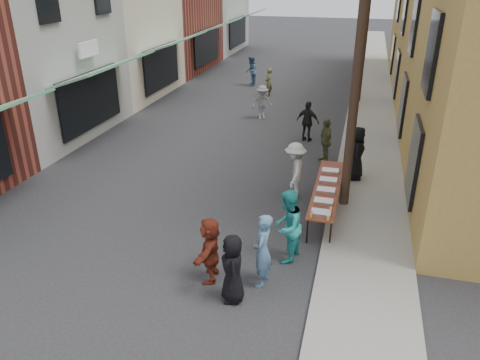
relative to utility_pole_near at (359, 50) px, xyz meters
The scene contains 26 objects.
ground 6.91m from the utility_pole_near, 145.10° to the right, with size 120.00×120.00×0.00m, color #28282B.
sidewalk 12.82m from the utility_pole_near, 86.66° to the left, with size 2.20×60.00×0.10m, color gray.
storefront_row 18.65m from the utility_pole_near, 140.09° to the left, with size 8.00×37.00×9.00m.
utility_pole_near is the anchor object (origin of this frame).
utility_pole_mid 12.00m from the utility_pole_near, 90.00° to the left, with size 0.26×0.26×9.00m, color #2D2116.
serving_table 3.84m from the utility_pole_near, 139.45° to the right, with size 0.70×4.00×0.75m.
catering_tray_sausage 4.28m from the utility_pole_near, 103.53° to the right, with size 0.50×0.33×0.08m, color maroon.
catering_tray_foil_b 4.01m from the utility_pole_near, 109.30° to the right, with size 0.50×0.33×0.08m, color #B2B2B7.
catering_tray_buns 3.81m from the utility_pole_near, 124.49° to the right, with size 0.50×0.33×0.08m, color tan.
catering_tray_foil_d 3.74m from the utility_pole_near, behind, with size 0.50×0.33×0.08m, color #B2B2B7.
catering_tray_buns_end 3.80m from the utility_pole_near, 126.64° to the left, with size 0.50×0.33×0.08m, color tan.
condiment_jar_a 4.47m from the utility_pole_near, 106.85° to the right, with size 0.07×0.07×0.08m, color #A57F26.
condiment_jar_b 4.41m from the utility_pole_near, 107.54° to the right, with size 0.07×0.07×0.08m, color #A57F26.
condiment_jar_c 4.36m from the utility_pole_near, 108.29° to the right, with size 0.07×0.07×0.08m, color #A57F26.
cup_stack 4.37m from the utility_pole_near, 97.34° to the right, with size 0.08×0.08×0.12m, color tan.
guest_front_a 6.50m from the utility_pole_near, 112.31° to the right, with size 0.75×0.49×1.54m, color black.
guest_front_b 5.80m from the utility_pole_near, 109.91° to the right, with size 0.63×0.41×1.72m, color #527A9F.
guest_front_c 4.93m from the utility_pole_near, 110.46° to the right, with size 0.88×0.69×1.82m, color teal.
guest_front_d 3.93m from the utility_pole_near, behind, with size 1.13×0.65×1.76m, color beige.
guest_front_e 5.09m from the utility_pole_near, 104.89° to the left, with size 0.94×0.39×1.60m, color brown.
guest_queue_back 6.33m from the utility_pole_near, 121.76° to the right, with size 1.42×0.45×1.53m, color maroon.
server 4.01m from the utility_pole_near, 83.99° to the left, with size 0.86×0.56×1.76m, color black.
passerby_left 9.73m from the utility_pole_near, 117.92° to the left, with size 1.00×0.58×1.55m, color gray.
passerby_mid 6.79m from the utility_pole_near, 108.32° to the left, with size 0.95×0.40×1.63m, color black.
passerby_right 13.49m from the utility_pole_near, 111.50° to the left, with size 0.55×0.36×1.51m, color brown.
passerby_far 15.99m from the utility_pole_near, 113.70° to the left, with size 0.84×0.66×1.73m, color #426181.
Camera 1 is at (4.48, -9.62, 6.43)m, focal length 35.00 mm.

